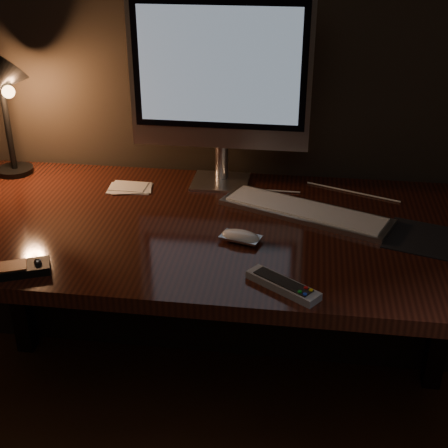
# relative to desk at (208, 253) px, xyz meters

# --- Properties ---
(desk) EXTENTS (1.60, 0.75, 0.75)m
(desk) POSITION_rel_desk_xyz_m (0.00, 0.00, 0.00)
(desk) COLOR black
(desk) RESTS_ON ground
(monitor) EXTENTS (0.53, 0.15, 0.55)m
(monitor) POSITION_rel_desk_xyz_m (0.01, 0.21, 0.46)
(monitor) COLOR silver
(monitor) RESTS_ON desk
(keyboard) EXTENTS (0.50, 0.31, 0.02)m
(keyboard) POSITION_rel_desk_xyz_m (0.27, 0.03, 0.14)
(keyboard) COLOR silver
(keyboard) RESTS_ON desk
(mousepad) EXTENTS (0.28, 0.25, 0.00)m
(mousepad) POSITION_rel_desk_xyz_m (0.60, -0.08, 0.13)
(mousepad) COLOR black
(mousepad) RESTS_ON desk
(mouse) EXTENTS (0.11, 0.08, 0.02)m
(mouse) POSITION_rel_desk_xyz_m (0.11, -0.15, 0.14)
(mouse) COLOR white
(mouse) RESTS_ON desk
(media_remote) EXTENTS (0.18, 0.12, 0.03)m
(media_remote) POSITION_rel_desk_xyz_m (-0.40, -0.38, 0.14)
(media_remote) COLOR black
(media_remote) RESTS_ON desk
(tv_remote) EXTENTS (0.18, 0.14, 0.02)m
(tv_remote) POSITION_rel_desk_xyz_m (0.23, -0.36, 0.14)
(tv_remote) COLOR gray
(tv_remote) RESTS_ON desk
(papers) EXTENTS (0.14, 0.10, 0.01)m
(papers) POSITION_rel_desk_xyz_m (-0.26, 0.13, 0.13)
(papers) COLOR white
(papers) RESTS_ON desk
(desk_lamp) EXTENTS (0.19, 0.20, 0.39)m
(desk_lamp) POSITION_rel_desk_xyz_m (-0.63, 0.17, 0.39)
(desk_lamp) COLOR black
(desk_lamp) RESTS_ON desk
(cable) EXTENTS (0.58, 0.15, 0.01)m
(cable) POSITION_rel_desk_xyz_m (0.25, 0.17, 0.13)
(cable) COLOR white
(cable) RESTS_ON desk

